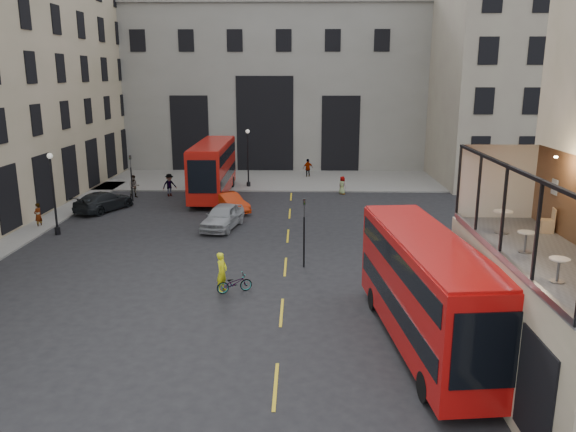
{
  "coord_description": "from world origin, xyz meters",
  "views": [
    {
      "loc": [
        -1.2,
        -16.77,
        10.11
      ],
      "look_at": [
        -1.84,
        11.4,
        3.0
      ],
      "focal_mm": 35.0,
      "sensor_mm": 36.0,
      "label": 1
    }
  ],
  "objects_px": {
    "bicycle": "(234,283)",
    "cafe_table_mid": "(526,239)",
    "bus_near": "(425,286)",
    "cafe_chair_d": "(547,225)",
    "traffic_light_near": "(304,224)",
    "street_lamp_a": "(54,199)",
    "bus_far": "(213,166)",
    "traffic_light_far": "(131,172)",
    "pedestrian_a": "(134,186)",
    "cafe_table_near": "(559,266)",
    "car_b": "(229,203)",
    "pedestrian_c": "(308,168)",
    "cafe_table_far": "(503,218)",
    "pedestrian_e": "(38,215)",
    "pedestrian_b": "(169,185)",
    "street_lamp_b": "(248,162)",
    "car_a": "(223,217)",
    "car_c": "(104,201)",
    "pedestrian_d": "(342,185)",
    "cyclist": "(222,272)"
  },
  "relations": [
    {
      "from": "pedestrian_e",
      "to": "cafe_chair_d",
      "type": "xyz_separation_m",
      "value": [
        26.67,
        -16.83,
        4.02
      ]
    },
    {
      "from": "pedestrian_e",
      "to": "bus_near",
      "type": "bearing_deg",
      "value": 71.25
    },
    {
      "from": "street_lamp_b",
      "to": "bicycle",
      "type": "height_order",
      "value": "street_lamp_b"
    },
    {
      "from": "pedestrian_a",
      "to": "street_lamp_a",
      "type": "bearing_deg",
      "value": -117.59
    },
    {
      "from": "pedestrian_e",
      "to": "cafe_table_near",
      "type": "bearing_deg",
      "value": 66.3
    },
    {
      "from": "bicycle",
      "to": "cafe_table_mid",
      "type": "distance_m",
      "value": 13.74
    },
    {
      "from": "traffic_light_far",
      "to": "pedestrian_e",
      "type": "distance_m",
      "value": 9.34
    },
    {
      "from": "pedestrian_b",
      "to": "cafe_table_near",
      "type": "height_order",
      "value": "cafe_table_near"
    },
    {
      "from": "car_b",
      "to": "pedestrian_c",
      "type": "height_order",
      "value": "pedestrian_c"
    },
    {
      "from": "traffic_light_near",
      "to": "bus_near",
      "type": "bearing_deg",
      "value": -63.15
    },
    {
      "from": "car_b",
      "to": "pedestrian_b",
      "type": "relative_size",
      "value": 2.23
    },
    {
      "from": "traffic_light_near",
      "to": "bicycle",
      "type": "distance_m",
      "value": 5.34
    },
    {
      "from": "cafe_table_near",
      "to": "traffic_light_near",
      "type": "bearing_deg",
      "value": 115.78
    },
    {
      "from": "bus_near",
      "to": "cafe_table_near",
      "type": "height_order",
      "value": "cafe_table_near"
    },
    {
      "from": "bus_far",
      "to": "traffic_light_far",
      "type": "bearing_deg",
      "value": -161.82
    },
    {
      "from": "pedestrian_c",
      "to": "cafe_table_far",
      "type": "distance_m",
      "value": 37.32
    },
    {
      "from": "cafe_table_near",
      "to": "bicycle",
      "type": "bearing_deg",
      "value": 134.16
    },
    {
      "from": "traffic_light_near",
      "to": "street_lamp_a",
      "type": "height_order",
      "value": "street_lamp_a"
    },
    {
      "from": "street_lamp_b",
      "to": "car_c",
      "type": "relative_size",
      "value": 1.03
    },
    {
      "from": "street_lamp_a",
      "to": "pedestrian_c",
      "type": "distance_m",
      "value": 26.96
    },
    {
      "from": "street_lamp_a",
      "to": "pedestrian_d",
      "type": "xyz_separation_m",
      "value": [
        19.43,
        13.21,
        -1.61
      ]
    },
    {
      "from": "bus_near",
      "to": "car_a",
      "type": "bearing_deg",
      "value": 120.78
    },
    {
      "from": "traffic_light_far",
      "to": "pedestrian_b",
      "type": "relative_size",
      "value": 1.97
    },
    {
      "from": "pedestrian_b",
      "to": "traffic_light_near",
      "type": "bearing_deg",
      "value": -94.14
    },
    {
      "from": "car_b",
      "to": "pedestrian_d",
      "type": "bearing_deg",
      "value": 1.83
    },
    {
      "from": "car_b",
      "to": "cafe_table_near",
      "type": "bearing_deg",
      "value": -99.61
    },
    {
      "from": "traffic_light_near",
      "to": "bus_far",
      "type": "height_order",
      "value": "bus_far"
    },
    {
      "from": "pedestrian_e",
      "to": "cafe_table_near",
      "type": "xyz_separation_m",
      "value": [
        24.84,
        -21.87,
        4.2
      ]
    },
    {
      "from": "pedestrian_b",
      "to": "pedestrian_c",
      "type": "bearing_deg",
      "value": 1.15
    },
    {
      "from": "traffic_light_near",
      "to": "car_c",
      "type": "relative_size",
      "value": 0.74
    },
    {
      "from": "cafe_chair_d",
      "to": "traffic_light_far",
      "type": "bearing_deg",
      "value": 132.06
    },
    {
      "from": "car_c",
      "to": "pedestrian_b",
      "type": "distance_m",
      "value": 6.64
    },
    {
      "from": "pedestrian_a",
      "to": "cafe_chair_d",
      "type": "height_order",
      "value": "cafe_chair_d"
    },
    {
      "from": "bus_near",
      "to": "pedestrian_c",
      "type": "height_order",
      "value": "bus_near"
    },
    {
      "from": "street_lamp_a",
      "to": "bus_near",
      "type": "xyz_separation_m",
      "value": [
        20.5,
        -14.89,
        0.02
      ]
    },
    {
      "from": "cafe_table_far",
      "to": "cafe_chair_d",
      "type": "xyz_separation_m",
      "value": [
        1.66,
        0.16,
        -0.27
      ]
    },
    {
      "from": "bus_near",
      "to": "cafe_table_near",
      "type": "bearing_deg",
      "value": -66.09
    },
    {
      "from": "cyclist",
      "to": "pedestrian_e",
      "type": "height_order",
      "value": "cyclist"
    },
    {
      "from": "cafe_table_far",
      "to": "bus_far",
      "type": "bearing_deg",
      "value": 118.11
    },
    {
      "from": "bicycle",
      "to": "pedestrian_e",
      "type": "bearing_deg",
      "value": 29.59
    },
    {
      "from": "pedestrian_b",
      "to": "cafe_table_mid",
      "type": "distance_m",
      "value": 35.06
    },
    {
      "from": "street_lamp_b",
      "to": "car_a",
      "type": "distance_m",
      "value": 14.28
    },
    {
      "from": "bus_near",
      "to": "cafe_chair_d",
      "type": "xyz_separation_m",
      "value": [
        4.17,
        -0.24,
        2.45
      ]
    },
    {
      "from": "pedestrian_c",
      "to": "bus_far",
      "type": "bearing_deg",
      "value": 24.65
    },
    {
      "from": "bus_far",
      "to": "cafe_table_mid",
      "type": "distance_m",
      "value": 33.11
    },
    {
      "from": "car_a",
      "to": "car_b",
      "type": "xyz_separation_m",
      "value": [
        -0.17,
        4.73,
        -0.11
      ]
    },
    {
      "from": "car_b",
      "to": "cafe_table_far",
      "type": "height_order",
      "value": "cafe_table_far"
    },
    {
      "from": "traffic_light_far",
      "to": "pedestrian_b",
      "type": "bearing_deg",
      "value": 38.3
    },
    {
      "from": "cyclist",
      "to": "pedestrian_b",
      "type": "distance_m",
      "value": 22.87
    },
    {
      "from": "pedestrian_a",
      "to": "bicycle",
      "type": "bearing_deg",
      "value": -81.49
    }
  ]
}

